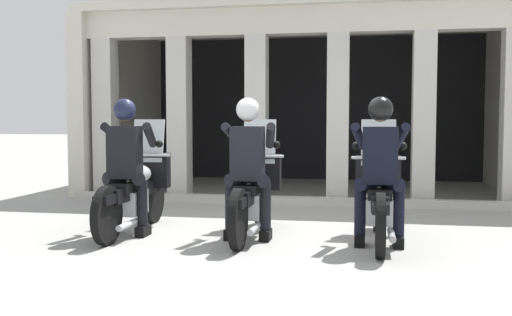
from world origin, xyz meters
name	(u,v)px	position (x,y,z in m)	size (l,w,h in m)	color
ground_plane	(288,199)	(0.00, 3.00, 0.00)	(80.00, 80.00, 0.00)	#999993
station_building	(309,85)	(0.17, 4.90, 2.03)	(7.85, 4.27, 3.34)	black
kerb_strip	(293,201)	(0.17, 2.37, 0.06)	(7.35, 0.24, 0.12)	#B7B5AD
motorcycle_left	(136,190)	(-1.43, -0.20, 0.50)	(0.62, 2.04, 1.35)	black
police_officer_left	(126,155)	(-1.43, -0.48, 0.94)	(0.63, 0.61, 1.58)	black
motorcycle_center	(253,192)	(0.00, -0.18, 0.50)	(0.62, 2.04, 1.35)	black
police_officer_center	(248,156)	(0.00, -0.47, 0.94)	(0.63, 0.61, 1.58)	black
motorcycle_right	(379,196)	(1.43, -0.28, 0.50)	(0.62, 2.04, 1.35)	black
police_officer_right	(380,158)	(1.43, -0.57, 0.94)	(0.63, 0.61, 1.58)	black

